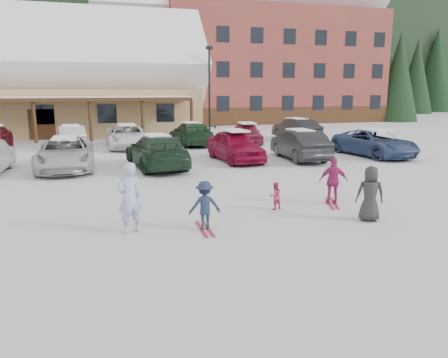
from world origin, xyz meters
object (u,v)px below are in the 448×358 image
object	(u,v)px
day_lodge	(19,85)
lamp_post	(209,86)
alpine_hotel	(250,44)
parked_car_4	(235,146)
adult_skier	(129,198)
parked_car_5	(300,145)
child_navy	(205,205)
bystander_dark	(370,194)
parked_car_13	(296,129)
parked_car_3	(157,152)
parked_car_10	(127,136)
parked_car_9	(71,137)
parked_car_2	(65,154)
toddler_red	(275,196)
parked_car_11	(191,134)
child_magenta	(333,181)
parked_car_12	(247,133)
parked_car_6	(375,143)

from	to	relation	value
day_lodge	lamp_post	xyz separation A→B (m)	(14.56, -4.90, -0.09)
alpine_hotel	parked_car_4	xyz separation A→B (m)	(-10.77, -28.08, -7.85)
adult_skier	parked_car_5	bearing A→B (deg)	-158.29
child_navy	parked_car_4	xyz separation A→B (m)	(4.17, 10.40, 0.14)
bystander_dark	parked_car_13	bearing A→B (deg)	-86.06
adult_skier	bystander_dark	distance (m)	6.52
parked_car_3	parked_car_10	world-z (taller)	parked_car_3
child_navy	parked_car_9	distance (m)	18.48
parked_car_3	parked_car_4	distance (m)	4.21
alpine_hotel	parked_car_9	world-z (taller)	alpine_hotel
child_navy	alpine_hotel	bearing A→B (deg)	-108.86
parked_car_2	alpine_hotel	bearing A→B (deg)	55.96
adult_skier	toddler_red	distance (m)	4.55
alpine_hotel	parked_car_11	world-z (taller)	alpine_hotel
child_magenta	parked_car_5	distance (m)	9.01
parked_car_3	alpine_hotel	bearing A→B (deg)	-123.59
lamp_post	parked_car_12	xyz separation A→B (m)	(0.99, -6.31, -3.16)
parked_car_5	parked_car_13	world-z (taller)	same
child_navy	parked_car_3	xyz separation A→B (m)	(0.05, 9.49, 0.12)
parked_car_2	adult_skier	bearing A→B (deg)	-78.27
parked_car_11	alpine_hotel	bearing A→B (deg)	-122.05
day_lodge	toddler_red	world-z (taller)	day_lodge
child_navy	parked_car_9	xyz separation A→B (m)	(-4.10, 18.02, 0.06)
lamp_post	parked_car_11	world-z (taller)	lamp_post
child_magenta	parked_car_2	world-z (taller)	child_magenta
alpine_hotel	child_magenta	world-z (taller)	alpine_hotel
toddler_red	parked_car_13	world-z (taller)	parked_car_13
parked_car_11	parked_car_3	bearing A→B (deg)	63.84
parked_car_2	parked_car_13	world-z (taller)	parked_car_13
parked_car_5	parked_car_12	size ratio (longest dim) A/B	1.16
day_lodge	parked_car_3	world-z (taller)	day_lodge
child_magenta	parked_car_2	xyz separation A→B (m)	(-8.53, 8.84, -0.02)
parked_car_11	parked_car_6	bearing A→B (deg)	135.25
parked_car_2	parked_car_12	distance (m)	13.23
toddler_red	bystander_dark	world-z (taller)	bystander_dark
bystander_dark	parked_car_9	bearing A→B (deg)	-41.26
parked_car_4	parked_car_13	xyz separation A→B (m)	(7.12, 7.76, -0.01)
child_navy	toddler_red	bearing A→B (deg)	-150.55
child_navy	parked_car_2	size ratio (longest dim) A/B	0.25
lamp_post	alpine_hotel	bearing A→B (deg)	59.73
day_lodge	child_navy	world-z (taller)	day_lodge
parked_car_6	parked_car_9	xyz separation A→B (m)	(-16.09, 8.20, -0.01)
parked_car_3	parked_car_6	xyz separation A→B (m)	(11.95, 0.32, -0.05)
day_lodge	adult_skier	size ratio (longest dim) A/B	15.87
parked_car_6	parked_car_10	size ratio (longest dim) A/B	0.98
child_magenta	parked_car_6	size ratio (longest dim) A/B	0.29
day_lodge	child_magenta	world-z (taller)	day_lodge
adult_skier	parked_car_11	xyz separation A→B (m)	(5.28, 17.14, -0.18)
alpine_hotel	parked_car_6	bearing A→B (deg)	-95.85
day_lodge	parked_car_5	bearing A→B (deg)	-49.52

